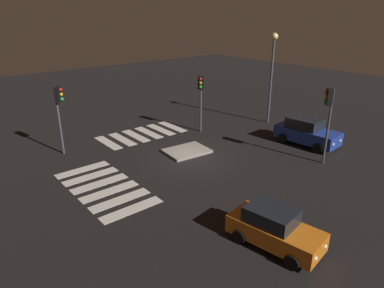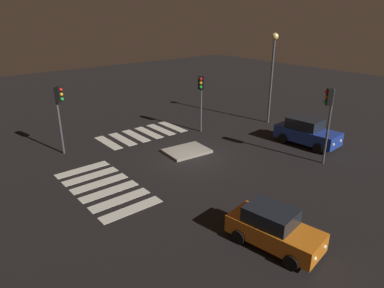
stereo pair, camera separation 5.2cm
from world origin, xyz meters
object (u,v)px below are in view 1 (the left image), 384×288
Objects in this scene: car_orange at (274,228)px; street_lamp at (272,63)px; traffic_island at (187,151)px; traffic_light_west at (328,108)px; car_blue at (306,132)px; traffic_light_east at (59,104)px; traffic_light_south at (201,90)px.

street_lamp reaches higher than car_orange.
traffic_light_west is (-5.37, 6.69, 3.45)m from traffic_island.
car_blue is 1.00× the size of traffic_light_east.
street_lamp reaches higher than traffic_light_west.
traffic_light_west is 8.69m from street_lamp.
traffic_island is 8.70m from traffic_light_east.
car_orange is 15.34m from traffic_light_east.
street_lamp reaches higher than traffic_light_south.
car_blue is at bearing 67.49° from street_lamp.
street_lamp reaches higher than car_blue.
traffic_light_west is at bearing -43.81° from car_blue.
traffic_light_east is at bearing -14.70° from street_lamp.
car_orange is 14.49m from traffic_light_south.
car_blue is 8.22m from traffic_light_south.
traffic_island is at bearing -6.74° from traffic_light_west.
traffic_light_west is (-8.85, -3.20, 2.74)m from car_orange.
car_blue reaches higher than car_orange.
traffic_island is 9.25m from traffic_light_west.
car_orange is at bearing -33.91° from traffic_light_east.
traffic_light_west is 0.64× the size of street_lamp.
traffic_island is 0.41× the size of street_lamp.
car_blue is 4.13m from traffic_light_west.
traffic_light_east is (9.80, -2.38, 0.09)m from traffic_light_south.
car_orange is at bearing 64.41° from traffic_light_west.
traffic_light_south is at bearing -143.35° from traffic_island.
traffic_light_south reaches higher than car_orange.
car_blue is 6.80m from street_lamp.
car_blue is (-10.90, -5.66, 0.13)m from car_orange.
street_lamp is at bearing 30.49° from traffic_light_east.
traffic_island is 0.67× the size of car_blue.
traffic_island is 0.69× the size of traffic_light_south.
traffic_island is 10.73m from street_lamp.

